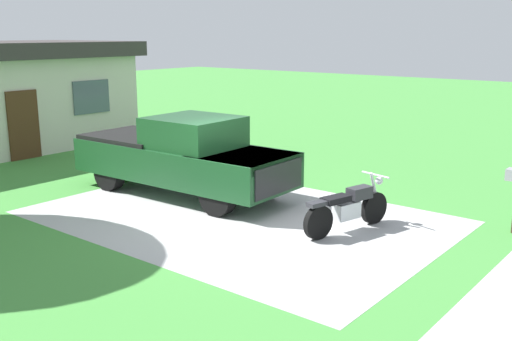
{
  "coord_description": "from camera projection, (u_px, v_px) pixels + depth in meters",
  "views": [
    {
      "loc": [
        -9.08,
        -7.72,
        3.8
      ],
      "look_at": [
        0.59,
        0.01,
        0.9
      ],
      "focal_mm": 41.4,
      "sensor_mm": 36.0,
      "label": 1
    }
  ],
  "objects": [
    {
      "name": "driveway_pad",
      "position": [
        239.0,
        217.0,
        12.46
      ],
      "size": [
        5.8,
        8.38,
        0.01
      ],
      "primitive_type": "cube",
      "color": "#AEAEAE",
      "rests_on": "ground"
    },
    {
      "name": "motorcycle",
      "position": [
        348.0,
        208.0,
        11.49
      ],
      "size": [
        2.18,
        0.87,
        1.09
      ],
      "color": "black",
      "rests_on": "ground"
    },
    {
      "name": "pickup_truck",
      "position": [
        181.0,
        155.0,
        14.06
      ],
      "size": [
        2.18,
        5.69,
        1.9
      ],
      "color": "black",
      "rests_on": "ground"
    },
    {
      "name": "ground_plane",
      "position": [
        239.0,
        217.0,
        12.46
      ],
      "size": [
        80.0,
        80.0,
        0.0
      ],
      "primitive_type": "plane",
      "color": "#428D3B"
    }
  ]
}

